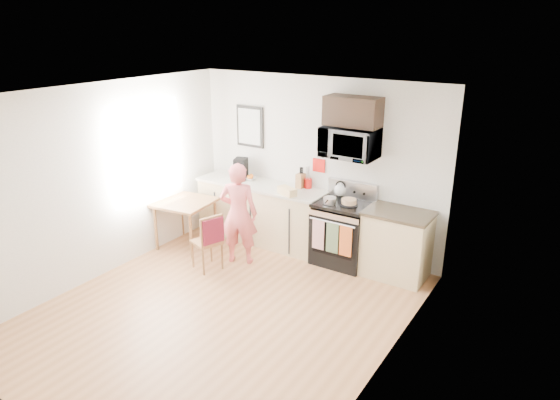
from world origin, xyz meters
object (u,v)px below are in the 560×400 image
Objects in this scene: microwave at (350,143)px; person at (239,214)px; cake at (349,202)px; dining_table at (185,206)px; range at (343,234)px; chair at (211,236)px.

person is (-1.26, -0.89, -1.02)m from microwave.
microwave is 0.82m from cake.
microwave reaches higher than dining_table.
chair is at bearing -138.15° from range.
range is 0.54m from cake.
cake is at bearing 58.01° from chair.
chair is (-1.40, -1.36, -1.22)m from microwave.
cake is (1.36, 0.74, 0.22)m from person.
person reaches higher than cake.
dining_table is (-2.28, -0.91, -1.11)m from microwave.
microwave is 3.02× the size of cake.
person reaches higher than range.
range is 1.33m from microwave.
range reaches higher than cake.
microwave reaches higher than chair.
range is at bearing 19.45° from dining_table.
range is at bearing -89.94° from microwave.
dining_table is at bearing -22.04° from person.
range is 4.62× the size of cake.
microwave is 0.90× the size of chair.
person reaches higher than dining_table.
microwave reaches higher than cake.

